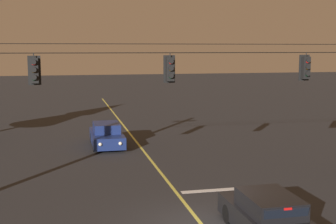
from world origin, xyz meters
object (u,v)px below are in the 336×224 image
Objects in this scene: traffic_light_left_inner at (170,69)px; car_waiting_near_lane at (268,217)px; traffic_light_leftmost at (34,70)px; car_oncoming_lead at (107,135)px; traffic_light_centre at (306,68)px.

traffic_light_left_inner is 0.28× the size of car_waiting_near_lane.
car_oncoming_lead is (3.51, 9.24, -4.36)m from traffic_light_leftmost.
car_oncoming_lead is (-1.79, 9.24, -4.36)m from traffic_light_left_inner.
traffic_light_leftmost and traffic_light_left_inner have the same top height.
traffic_light_centre is at bearing 0.00° from traffic_light_leftmost.
traffic_light_left_inner is 10.37m from car_oncoming_lead.
traffic_light_leftmost reaches higher than car_waiting_near_lane.
traffic_light_leftmost is 10.02m from car_waiting_near_lane.
car_oncoming_lead is at bearing 103.87° from car_waiting_near_lane.
traffic_light_leftmost is 10.80m from car_oncoming_lead.
car_waiting_near_lane is at bearing -37.62° from traffic_light_leftmost.
traffic_light_left_inner is 1.00× the size of traffic_light_centre.
car_oncoming_lead is at bearing 69.21° from traffic_light_leftmost.
traffic_light_centre reaches higher than car_waiting_near_lane.
traffic_light_centre is 0.28× the size of car_oncoming_lead.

